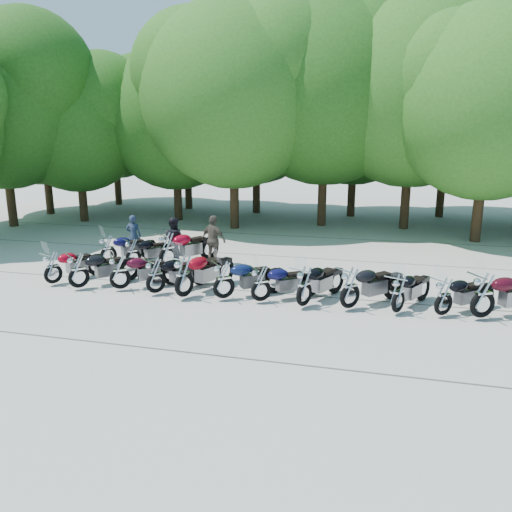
% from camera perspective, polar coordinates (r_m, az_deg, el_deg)
% --- Properties ---
extents(ground, '(90.00, 90.00, 0.00)m').
position_cam_1_polar(ground, '(13.59, -1.56, -5.98)').
color(ground, '#A9A299').
rests_on(ground, ground).
extents(tree_0, '(7.50, 7.50, 9.21)m').
position_cam_1_polar(tree_0, '(31.59, -23.33, 14.28)').
color(tree_0, '#3A2614').
rests_on(tree_0, ground).
extents(tree_1, '(6.97, 6.97, 8.55)m').
position_cam_1_polar(tree_1, '(28.21, -19.81, 13.97)').
color(tree_1, '#3A2614').
rests_on(tree_1, ground).
extents(tree_2, '(7.31, 7.31, 8.97)m').
position_cam_1_polar(tree_2, '(27.35, -9.25, 15.14)').
color(tree_2, '#3A2614').
rests_on(tree_2, ground).
extents(tree_3, '(8.70, 8.70, 10.67)m').
position_cam_1_polar(tree_3, '(24.64, -2.61, 17.81)').
color(tree_3, '#3A2614').
rests_on(tree_3, ground).
extents(tree_4, '(9.13, 9.13, 11.20)m').
position_cam_1_polar(tree_4, '(25.64, 7.95, 18.25)').
color(tree_4, '#3A2614').
rests_on(tree_4, ground).
extents(tree_5, '(9.04, 9.04, 11.10)m').
position_cam_1_polar(tree_5, '(25.60, 17.53, 17.63)').
color(tree_5, '#3A2614').
rests_on(tree_5, ground).
extents(tree_6, '(8.00, 8.00, 9.82)m').
position_cam_1_polar(tree_6, '(23.50, 25.12, 15.53)').
color(tree_6, '#3A2614').
rests_on(tree_6, ground).
extents(tree_9, '(7.59, 7.59, 9.32)m').
position_cam_1_polar(tree_9, '(34.41, -15.98, 14.84)').
color(tree_9, '#3A2614').
rests_on(tree_9, ground).
extents(tree_10, '(7.78, 7.78, 9.55)m').
position_cam_1_polar(tree_10, '(31.57, -8.00, 15.61)').
color(tree_10, '#3A2614').
rests_on(tree_10, ground).
extents(tree_11, '(7.56, 7.56, 9.28)m').
position_cam_1_polar(tree_11, '(29.64, 0.05, 15.55)').
color(tree_11, '#3A2614').
rests_on(tree_11, ground).
extents(tree_12, '(7.88, 7.88, 9.67)m').
position_cam_1_polar(tree_12, '(28.84, 11.28, 15.80)').
color(tree_12, '#3A2614').
rests_on(tree_12, ground).
extents(tree_13, '(8.31, 8.31, 10.20)m').
position_cam_1_polar(tree_13, '(29.98, 21.15, 15.68)').
color(tree_13, '#3A2614').
rests_on(tree_13, ground).
extents(tree_17, '(8.31, 8.31, 10.20)m').
position_cam_1_polar(tree_17, '(28.04, -27.26, 15.30)').
color(tree_17, '#3A2614').
rests_on(tree_17, ground).
extents(motorcycle_0, '(1.47, 2.18, 1.19)m').
position_cam_1_polar(motorcycle_0, '(16.67, -22.23, -1.14)').
color(motorcycle_0, '#9D0518').
rests_on(motorcycle_0, ground).
extents(motorcycle_1, '(1.93, 2.17, 1.26)m').
position_cam_1_polar(motorcycle_1, '(15.90, -19.65, -1.47)').
color(motorcycle_1, black).
rests_on(motorcycle_1, ground).
extents(motorcycle_2, '(2.18, 1.84, 1.25)m').
position_cam_1_polar(motorcycle_2, '(15.42, -15.30, -1.64)').
color(motorcycle_2, '#360715').
rests_on(motorcycle_2, ground).
extents(motorcycle_3, '(1.84, 2.15, 1.24)m').
position_cam_1_polar(motorcycle_3, '(14.79, -11.42, -2.09)').
color(motorcycle_3, black).
rests_on(motorcycle_3, ground).
extents(motorcycle_4, '(1.63, 2.63, 1.43)m').
position_cam_1_polar(motorcycle_4, '(14.26, -8.24, -2.16)').
color(motorcycle_4, maroon).
rests_on(motorcycle_4, ground).
extents(motorcycle_5, '(2.18, 1.96, 1.28)m').
position_cam_1_polar(motorcycle_5, '(14.04, -3.71, -2.60)').
color(motorcycle_5, '#0E173E').
rests_on(motorcycle_5, ground).
extents(motorcycle_6, '(2.08, 1.78, 1.20)m').
position_cam_1_polar(motorcycle_6, '(13.80, 0.59, -3.05)').
color(motorcycle_6, '#0D0C37').
rests_on(motorcycle_6, ground).
extents(motorcycle_7, '(1.61, 2.37, 1.30)m').
position_cam_1_polar(motorcycle_7, '(13.46, 5.54, -3.33)').
color(motorcycle_7, black).
rests_on(motorcycle_7, ground).
extents(motorcycle_8, '(2.11, 2.20, 1.32)m').
position_cam_1_polar(motorcycle_8, '(13.46, 10.73, -3.46)').
color(motorcycle_8, black).
rests_on(motorcycle_8, ground).
extents(motorcycle_9, '(1.55, 2.18, 1.20)m').
position_cam_1_polar(motorcycle_9, '(13.46, 15.99, -4.04)').
color(motorcycle_9, black).
rests_on(motorcycle_9, ground).
extents(motorcycle_10, '(1.99, 1.85, 1.18)m').
position_cam_1_polar(motorcycle_10, '(13.63, 20.70, -4.23)').
color(motorcycle_10, black).
rests_on(motorcycle_10, ground).
extents(motorcycle_11, '(2.50, 1.85, 1.38)m').
position_cam_1_polar(motorcycle_11, '(13.76, 24.57, -3.98)').
color(motorcycle_11, '#360711').
rests_on(motorcycle_11, ground).
extents(motorcycle_12, '(1.89, 2.09, 1.23)m').
position_cam_1_polar(motorcycle_12, '(18.55, -16.55, 0.82)').
color(motorcycle_12, '#0D0C35').
rests_on(motorcycle_12, ground).
extents(motorcycle_13, '(1.75, 1.97, 1.15)m').
position_cam_1_polar(motorcycle_13, '(18.04, -13.88, 0.51)').
color(motorcycle_13, black).
rests_on(motorcycle_13, ground).
extents(motorcycle_14, '(2.00, 2.60, 1.45)m').
position_cam_1_polar(motorcycle_14, '(17.55, -10.05, 0.84)').
color(motorcycle_14, '#9C051C').
rests_on(motorcycle_14, ground).
extents(rider_0, '(0.65, 0.49, 1.60)m').
position_cam_1_polar(rider_0, '(19.67, -13.82, 2.28)').
color(rider_0, '#212E44').
rests_on(rider_0, ground).
extents(rider_1, '(0.90, 0.74, 1.71)m').
position_cam_1_polar(rider_1, '(18.21, -9.41, 1.76)').
color(rider_1, black).
rests_on(rider_1, ground).
extents(rider_2, '(1.14, 0.77, 1.79)m').
position_cam_1_polar(rider_2, '(17.90, -4.87, 1.82)').
color(rider_2, brown).
rests_on(rider_2, ground).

